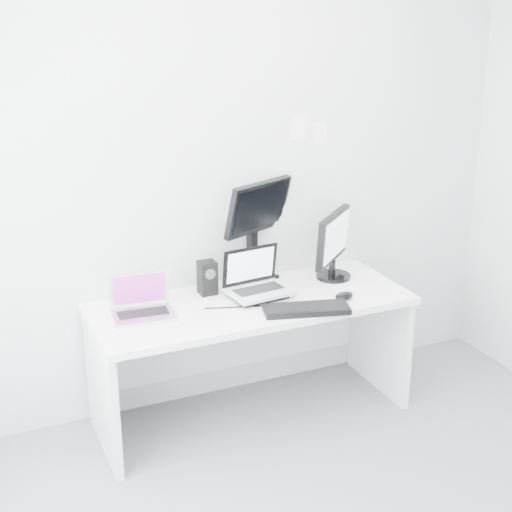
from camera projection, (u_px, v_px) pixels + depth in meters
name	position (u px, v px, depth m)	size (l,w,h in m)	color
back_wall	(227.00, 180.00, 4.28)	(3.60, 3.60, 0.00)	silver
desk	(251.00, 359.00, 4.30)	(1.80, 0.70, 0.73)	white
macbook	(143.00, 296.00, 3.92)	(0.32, 0.24, 0.24)	silver
speaker	(207.00, 278.00, 4.25)	(0.10, 0.10, 0.19)	black
dell_laptop	(260.00, 274.00, 4.17)	(0.34, 0.27, 0.29)	silver
rear_monitor	(256.00, 230.00, 4.38)	(0.47, 0.17, 0.63)	black
samsung_monitor	(334.00, 245.00, 4.45)	(0.46, 0.21, 0.42)	black
keyboard	(306.00, 309.00, 4.03)	(0.46, 0.16, 0.03)	black
mouse	(344.00, 296.00, 4.19)	(0.12, 0.08, 0.04)	black
wall_note_0	(298.00, 128.00, 4.36)	(0.10, 0.00, 0.14)	white
wall_note_1	(320.00, 133.00, 4.43)	(0.09, 0.00, 0.13)	white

